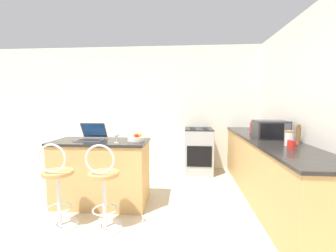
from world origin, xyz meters
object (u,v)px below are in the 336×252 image
Objects in this scene: wine_glass_tall at (116,135)px; mug_blue at (252,127)px; bar_stool_far at (104,190)px; stove_range at (198,151)px; bar_stool_near at (58,188)px; laptop at (92,136)px; pepper_mill at (298,134)px; fruit_bowl at (136,138)px; toaster at (257,128)px; mug_red at (291,145)px; microwave at (270,130)px; storage_jar at (289,138)px.

wine_glass_tall reaches higher than mug_blue.
bar_stool_far is 2.45m from stove_range.
laptop reaches higher than bar_stool_near.
bar_stool_near is at bearing -167.37° from pepper_mill.
mug_blue is (2.16, 1.61, -0.06)m from wine_glass_tall.
fruit_bowl is at bearing -121.35° from stove_range.
toaster is 1.16× the size of pepper_mill.
wine_glass_tall reaches higher than stove_range.
pepper_mill is 2.44× the size of mug_red.
pepper_mill is (0.22, -0.34, -0.01)m from microwave.
fruit_bowl is at bearing 70.10° from bar_stool_far.
pepper_mill is 2.11m from fruit_bowl.
laptop is at bearing -161.91° from toaster.
pepper_mill is (2.75, -0.04, 0.06)m from laptop.
toaster is (-0.03, 0.51, -0.04)m from microwave.
storage_jar reaches higher than stove_range.
pepper_mill is at bearing 12.63° from bar_stool_near.
bar_stool_far is 2.49m from pepper_mill.
wine_glass_tall is 1.50× the size of mug_blue.
toaster is at bearing -97.76° from mug_blue.
toaster is 0.59m from mug_blue.
fruit_bowl is at bearing -155.30° from toaster.
storage_jar is 0.79× the size of fruit_bowl.
wine_glass_tall is at bearing -166.23° from microwave.
fruit_bowl is (-1.88, -0.34, -0.09)m from microwave.
pepper_mill reaches higher than laptop.
fruit_bowl is (0.23, 0.64, 0.48)m from bar_stool_far.
toaster is 1.60× the size of storage_jar.
laptop is 2.55m from microwave.
fruit_bowl is (-2.11, -0.00, -0.08)m from pepper_mill.
microwave is 1.51× the size of toaster.
laptop is 3.44× the size of mug_red.
pepper_mill reaches higher than toaster.
laptop is 0.80× the size of microwave.
laptop is at bearing 174.98° from storage_jar.
fruit_bowl is (-1.86, -0.86, -0.05)m from toaster.
wine_glass_tall is at bearing 40.92° from bar_stool_near.
laptop is at bearing 176.67° from fruit_bowl.
storage_jar is (0.03, -0.53, -0.04)m from microwave.
toaster is 1.04m from storage_jar.
microwave is 0.53m from storage_jar.
pepper_mill is at bearing -0.76° from laptop.
fruit_bowl is (-1.84, 0.41, -0.02)m from mug_red.
wine_glass_tall is (0.01, 0.47, 0.55)m from bar_stool_far.
mug_red is at bearing -122.95° from pepper_mill.
wine_glass_tall is 2.08m from mug_red.
wine_glass_tall reaches higher than mug_red.
stove_range is 2.05m from storage_jar.
bar_stool_near is 0.85m from laptop.
fruit_bowl is (-1.91, 0.19, -0.06)m from storage_jar.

